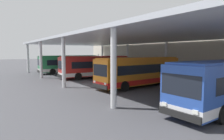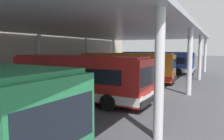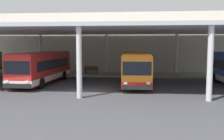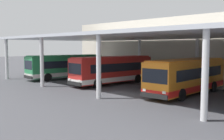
{
  "view_description": "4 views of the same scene",
  "coord_description": "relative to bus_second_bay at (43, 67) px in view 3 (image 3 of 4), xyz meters",
  "views": [
    {
      "loc": [
        19.7,
        -9.71,
        3.69
      ],
      "look_at": [
        -1.97,
        4.98,
        1.34
      ],
      "focal_mm": 31.13,
      "sensor_mm": 36.0,
      "label": 1
    },
    {
      "loc": [
        -17.52,
        -4.63,
        3.67
      ],
      "look_at": [
        1.25,
        4.99,
        1.52
      ],
      "focal_mm": 33.92,
      "sensor_mm": 36.0,
      "label": 2
    },
    {
      "loc": [
        4.33,
        -20.7,
        3.97
      ],
      "look_at": [
        1.63,
        4.96,
        1.35
      ],
      "focal_mm": 40.87,
      "sensor_mm": 36.0,
      "label": 3
    },
    {
      "loc": [
        16.49,
        -16.78,
        4.27
      ],
      "look_at": [
        -4.34,
        3.18,
        1.75
      ],
      "focal_mm": 42.84,
      "sensor_mm": 36.0,
      "label": 4
    }
  ],
  "objects": [
    {
      "name": "canopy_shelter",
      "position": [
        5.43,
        1.18,
        3.63
      ],
      "size": [
        40.0,
        17.0,
        5.55
      ],
      "color": "silver",
      "rests_on": "ground"
    },
    {
      "name": "platform_kerb",
      "position": [
        5.43,
        7.43,
        -1.57
      ],
      "size": [
        42.0,
        4.5,
        0.18
      ],
      "primitive_type": "cube",
      "color": "#A39E93",
      "rests_on": "ground"
    },
    {
      "name": "bus_second_bay",
      "position": [
        0.0,
        0.0,
        0.0
      ],
      "size": [
        2.98,
        10.61,
        3.17
      ],
      "color": "red",
      "rests_on": "ground"
    },
    {
      "name": "station_building_facade",
      "position": [
        5.43,
        10.68,
        2.5
      ],
      "size": [
        48.0,
        1.6,
        8.31
      ],
      "primitive_type": "cube",
      "color": "beige",
      "rests_on": "ground"
    },
    {
      "name": "bus_middle_bay",
      "position": [
        9.37,
        0.32,
        0.0
      ],
      "size": [
        3.08,
        10.64,
        3.17
      ],
      "color": "orange",
      "rests_on": "ground"
    },
    {
      "name": "bench_waiting",
      "position": [
        3.58,
        7.5,
        -0.99
      ],
      "size": [
        1.8,
        0.45,
        0.92
      ],
      "color": "brown",
      "rests_on": "platform_kerb"
    },
    {
      "name": "ground_plane",
      "position": [
        5.43,
        -4.32,
        -1.66
      ],
      "size": [
        200.0,
        200.0,
        0.0
      ],
      "primitive_type": "plane",
      "color": "#47474C"
    }
  ]
}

